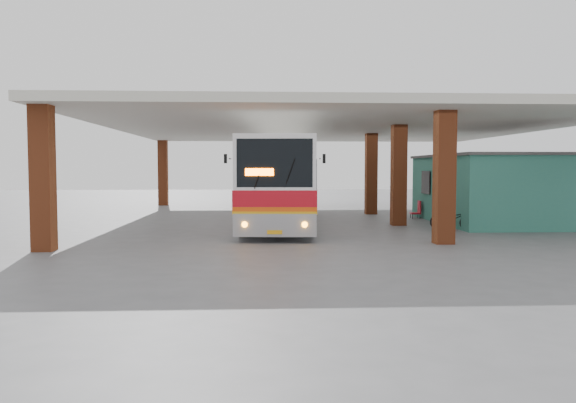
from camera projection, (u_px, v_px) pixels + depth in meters
The scene contains 8 objects.
ground at pixel (340, 234), 21.31m from camera, with size 90.00×90.00×0.00m, color #515154.
brick_columns at pixel (355, 175), 26.24m from camera, with size 20.10×21.60×4.35m.
canopy_roof at pixel (331, 127), 27.55m from camera, with size 21.00×23.00×0.30m, color beige.
shop_building at pixel (490, 188), 25.59m from camera, with size 5.20×8.20×3.11m.
coach_bus at pixel (281, 181), 24.85m from camera, with size 3.72×13.41×3.86m.
motorcycle at pixel (452, 219), 22.55m from camera, with size 0.61×1.74×0.92m, color black.
pedestrian at pixel (447, 209), 21.05m from camera, with size 0.69×0.45×1.90m, color red.
red_chair at pixel (417, 210), 27.74m from camera, with size 0.47×0.47×0.88m.
Camera 1 is at (-3.06, -21.07, 2.47)m, focal length 35.00 mm.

